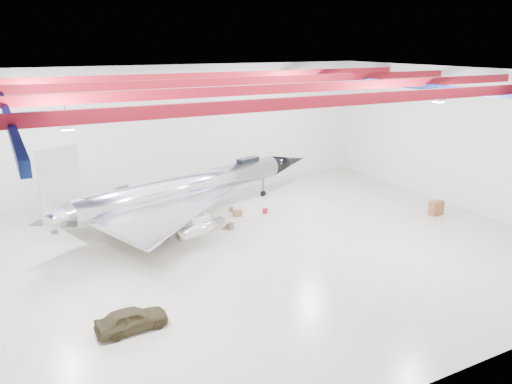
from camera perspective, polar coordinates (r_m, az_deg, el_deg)
floor at (r=31.91m, az=-2.32°, el=-6.91°), size 40.00×40.00×0.00m
wall_back at (r=43.89m, az=-10.93°, el=6.87°), size 40.00×0.00×40.00m
wall_right at (r=42.50m, az=22.85°, el=5.54°), size 0.00×30.00×30.00m
ceiling at (r=29.30m, az=-2.58°, el=13.22°), size 40.00×40.00×0.00m
ceiling_structure at (r=29.34m, az=-2.56°, el=11.90°), size 39.50×29.50×1.08m
jet_aircraft at (r=37.39m, az=-7.92°, el=0.21°), size 24.61×18.05×6.89m
jeep at (r=24.36m, az=-14.02°, el=-13.92°), size 3.38×1.50×1.13m
desk at (r=40.90m, az=19.90°, el=-1.73°), size 1.23×0.70×1.08m
crate_ply at (r=34.74m, az=-8.71°, el=-4.72°), size 0.65×0.56×0.39m
toolbox_red at (r=37.85m, az=-13.63°, el=-3.25°), size 0.49×0.40×0.33m
engine_drum at (r=35.68m, az=-2.92°, el=-3.91°), size 0.53×0.53×0.45m
parts_bin at (r=38.33m, az=-2.12°, el=-2.41°), size 0.75×0.65×0.45m
crate_small at (r=37.57m, az=-22.02°, el=-4.23°), size 0.46×0.42×0.27m
tool_chest at (r=38.89m, az=1.05°, el=-2.19°), size 0.54×0.54×0.37m
oil_barrel at (r=35.83m, az=-3.52°, el=-3.89°), size 0.64×0.57×0.37m
spares_box at (r=39.45m, az=-2.84°, el=-1.97°), size 0.43×0.43×0.32m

